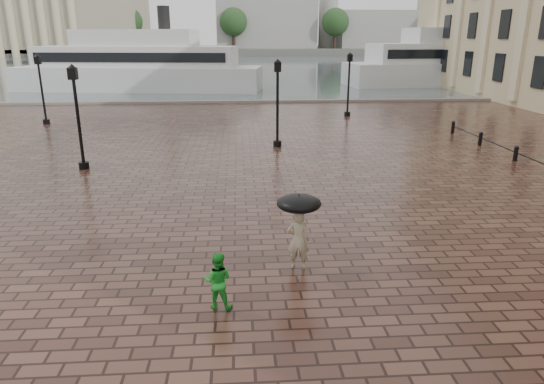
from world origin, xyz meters
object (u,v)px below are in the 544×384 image
at_px(street_lamps, 196,96).
at_px(ferry_near, 138,66).
at_px(child_pedestrian, 218,281).
at_px(adult_pedestrian, 298,240).
at_px(ferry_far, 459,62).

xyz_separation_m(street_lamps, ferry_near, (-8.18, 25.46, 0.26)).
bearing_deg(child_pedestrian, street_lamps, -73.70).
height_order(adult_pedestrian, child_pedestrian, adult_pedestrian).
distance_m(adult_pedestrian, ferry_far, 53.56).
distance_m(street_lamps, child_pedestrian, 19.77).
distance_m(ferry_near, ferry_far, 37.44).
height_order(street_lamps, ferry_far, ferry_far).
height_order(ferry_near, ferry_far, ferry_far).
relative_size(adult_pedestrian, ferry_near, 0.06).
relative_size(ferry_near, ferry_far, 0.96).
bearing_deg(ferry_far, child_pedestrian, -125.15).
distance_m(adult_pedestrian, child_pedestrian, 2.63).
bearing_deg(adult_pedestrian, ferry_far, -109.07).
xyz_separation_m(adult_pedestrian, child_pedestrian, (-1.96, -1.76, -0.13)).
distance_m(adult_pedestrian, ferry_near, 44.99).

